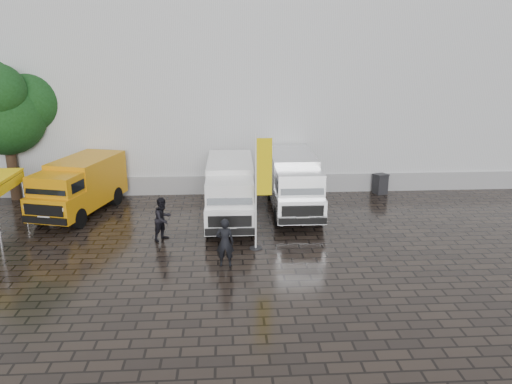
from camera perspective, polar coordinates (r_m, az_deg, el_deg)
The scene contains 11 objects.
ground at distance 20.09m, azimuth 1.06°, elevation -6.57°, with size 120.00×120.00×0.00m, color black.
exhibition_hall at distance 34.66m, azimuth 2.33°, elevation 13.37°, with size 44.00×16.00×12.00m, color silver.
hall_plinth at distance 27.61m, azimuth 3.88°, elevation 0.96°, with size 44.00×0.15×1.00m, color gray.
van_yellow at distance 25.27m, azimuth -19.55°, elevation 0.45°, with size 2.17×5.64×2.60m, color orange, non-canonical shape.
van_white at distance 22.95m, azimuth -2.97°, elevation -0.04°, with size 2.08×6.23×2.70m, color white, non-canonical shape.
van_silver at distance 24.24m, azimuth 4.31°, elevation 0.90°, with size 2.12×6.36×2.76m, color silver, non-canonical shape.
flagpole at distance 19.32m, azimuth 0.51°, elevation 0.62°, with size 0.88×0.50×4.68m.
tree at distance 28.73m, azimuth -26.90°, elevation 8.40°, with size 4.08×4.15×7.33m.
wheelie_bin at distance 28.17m, azimuth 14.02°, elevation 0.92°, with size 0.66×0.66×1.10m, color black.
person_front at distance 18.36m, azimuth -3.57°, elevation -5.78°, with size 0.67×0.44×1.84m, color black.
person_tent at distance 21.11m, azimuth -10.59°, elevation -3.03°, with size 0.89×0.70×1.84m, color black.
Camera 1 is at (-1.52, -18.43, 7.86)m, focal length 35.00 mm.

